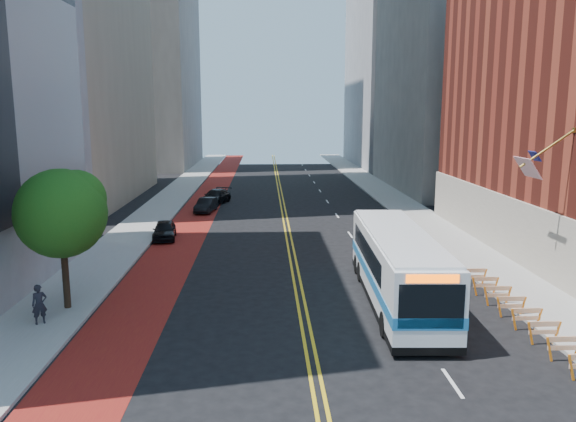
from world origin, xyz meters
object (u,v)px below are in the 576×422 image
(transit_bus, at_px, (397,266))
(street_tree, at_px, (62,210))
(pedestrian, at_px, (39,304))
(car_b, at_px, (206,205))
(car_c, at_px, (215,197))
(car_a, at_px, (164,230))

(transit_bus, bearing_deg, street_tree, -176.06)
(pedestrian, bearing_deg, street_tree, 43.99)
(car_b, relative_size, car_c, 0.81)
(car_a, bearing_deg, car_b, 74.04)
(car_c, bearing_deg, pedestrian, -80.30)
(car_c, height_order, pedestrian, pedestrian)
(car_a, xyz_separation_m, car_c, (2.42, 16.15, 0.03))
(street_tree, relative_size, car_a, 1.66)
(street_tree, bearing_deg, transit_bus, 1.61)
(street_tree, bearing_deg, pedestrian, -104.43)
(car_c, bearing_deg, transit_bus, -51.20)
(car_a, bearing_deg, pedestrian, -104.27)
(car_a, height_order, car_b, car_a)
(car_b, relative_size, pedestrian, 2.26)
(car_c, relative_size, pedestrian, 2.78)
(car_b, bearing_deg, transit_bus, -55.99)
(car_a, relative_size, car_c, 0.82)
(car_b, bearing_deg, car_c, 93.59)
(car_a, height_order, car_c, car_c)
(street_tree, bearing_deg, car_b, 81.54)
(street_tree, relative_size, pedestrian, 3.77)
(transit_bus, bearing_deg, car_a, 136.25)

